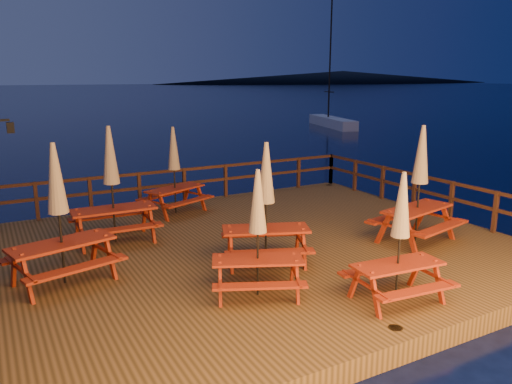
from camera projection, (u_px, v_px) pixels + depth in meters
ground at (258, 261)px, 12.07m from camera, size 500.00×500.00×0.00m
deck at (258, 253)px, 12.03m from camera, size 12.00×10.00×0.40m
deck_piles at (258, 272)px, 12.14m from camera, size 11.44×9.44×1.40m
railing at (225, 199)px, 13.32m from camera, size 11.80×9.75×1.10m
headland_right at (343, 77)px, 294.32m from camera, size 230.40×86.40×7.00m
sailboat at (332, 122)px, 43.50m from camera, size 3.49×8.11×11.94m
picnic_table_0 at (266, 202)px, 10.54m from camera, size 2.28×2.10×2.64m
picnic_table_1 at (400, 236)px, 8.76m from camera, size 1.78×1.51×2.37m
picnic_table_2 at (59, 212)px, 9.49m from camera, size 2.27×2.02×2.77m
picnic_table_3 at (258, 231)px, 9.00m from camera, size 2.08×1.93×2.37m
picnic_table_4 at (419, 182)px, 11.94m from camera, size 2.29×2.01×2.84m
picnic_table_5 at (174, 169)px, 14.50m from camera, size 2.20×2.03×2.55m
picnic_table_6 at (112, 183)px, 11.90m from camera, size 2.03×1.68×2.83m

